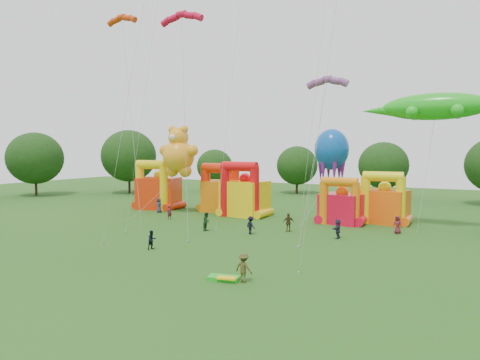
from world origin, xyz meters
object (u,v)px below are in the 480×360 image
at_px(bouncy_castle_0, 158,190).
at_px(spectator_4, 289,223).
at_px(gecko_kite, 432,127).
at_px(octopus_kite, 327,167).
at_px(spectator_0, 159,205).
at_px(teddy_bear_kite, 169,172).
at_px(bouncy_castle_2, 244,195).

height_order(bouncy_castle_0, spectator_4, bouncy_castle_0).
bearing_deg(gecko_kite, octopus_kite, 166.56).
relative_size(octopus_kite, spectator_0, 6.03).
relative_size(bouncy_castle_0, spectator_4, 3.63).
height_order(teddy_bear_kite, octopus_kite, teddy_bear_kite).
xyz_separation_m(bouncy_castle_0, spectator_0, (2.53, -2.95, -1.64)).
xyz_separation_m(bouncy_castle_2, octopus_kite, (9.53, 3.51, 3.61)).
bearing_deg(gecko_kite, spectator_0, -174.27).
relative_size(teddy_bear_kite, spectator_4, 6.10).
distance_m(bouncy_castle_0, bouncy_castle_2, 13.78).
relative_size(teddy_bear_kite, gecko_kite, 0.81).
relative_size(bouncy_castle_2, gecko_kite, 0.48).
height_order(bouncy_castle_2, gecko_kite, gecko_kite).
xyz_separation_m(bouncy_castle_0, bouncy_castle_2, (13.77, -0.40, -0.00)).
xyz_separation_m(octopus_kite, spectator_0, (-20.77, -6.06, -5.25)).
bearing_deg(octopus_kite, teddy_bear_kite, -161.28).
bearing_deg(spectator_4, octopus_kite, -123.68).
distance_m(octopus_kite, spectator_4, 12.03).
xyz_separation_m(bouncy_castle_0, gecko_kite, (35.01, 0.31, 7.97)).
height_order(spectator_0, spectator_4, spectator_0).
bearing_deg(spectator_4, teddy_bear_kite, -42.86).
xyz_separation_m(bouncy_castle_0, teddy_bear_kite, (4.42, -3.29, 2.82)).
relative_size(bouncy_castle_0, gecko_kite, 0.48).
bearing_deg(bouncy_castle_2, octopus_kite, 20.19).
relative_size(bouncy_castle_2, spectator_4, 3.62).
distance_m(bouncy_castle_0, gecko_kite, 35.90).
xyz_separation_m(gecko_kite, octopus_kite, (-11.70, 2.80, -4.36)).
distance_m(bouncy_castle_0, spectator_4, 23.79).
bearing_deg(bouncy_castle_2, spectator_0, -167.21).
bearing_deg(spectator_4, gecko_kite, -176.69).
bearing_deg(spectator_0, bouncy_castle_0, 135.88).
distance_m(octopus_kite, spectator_0, 22.26).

